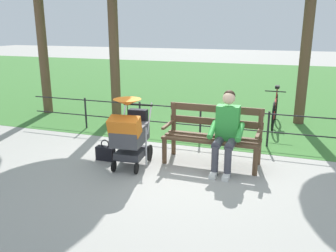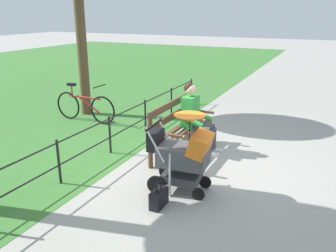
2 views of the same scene
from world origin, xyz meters
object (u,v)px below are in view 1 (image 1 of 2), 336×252
object	(u,v)px
park_bench	(213,133)
handbag	(105,153)
stroller	(130,132)
bicycle	(275,110)
person_on_bench	(226,129)

from	to	relation	value
park_bench	handbag	bearing A→B (deg)	15.58
stroller	bicycle	distance (m)	4.00
stroller	bicycle	xyz separation A→B (m)	(-2.11, -3.39, -0.23)
stroller	handbag	bearing A→B (deg)	-13.18
park_bench	stroller	xyz separation A→B (m)	(1.23, 0.62, 0.07)
person_on_bench	bicycle	world-z (taller)	person_on_bench
handbag	bicycle	xyz separation A→B (m)	(-2.65, -3.26, 0.24)
person_on_bench	park_bench	bearing A→B (deg)	-40.98
handbag	bicycle	bearing A→B (deg)	-129.09
person_on_bench	bicycle	bearing A→B (deg)	-101.74
person_on_bench	handbag	xyz separation A→B (m)	(2.03, 0.27, -0.55)
person_on_bench	bicycle	distance (m)	3.07
stroller	handbag	size ratio (longest dim) A/B	3.11
person_on_bench	stroller	distance (m)	1.55
park_bench	handbag	world-z (taller)	park_bench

